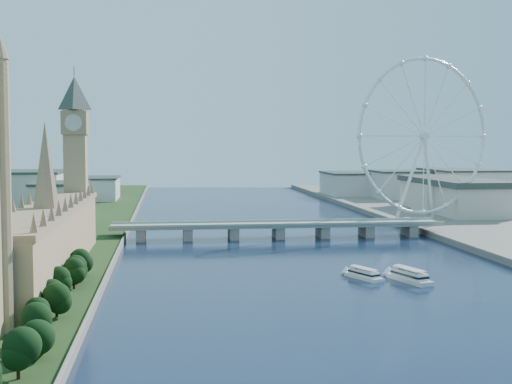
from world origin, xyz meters
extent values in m
cube|color=tan|center=(-128.00, 170.00, 17.00)|extent=(24.00, 200.00, 28.00)
cone|color=#937A59|center=(-128.00, 170.00, 53.00)|extent=(12.00, 12.00, 40.00)
cube|color=tan|center=(-128.00, 278.00, 43.00)|extent=(13.00, 13.00, 80.00)
cube|color=#937A59|center=(-128.00, 278.00, 75.00)|extent=(15.00, 15.00, 14.00)
pyramid|color=#2D3833|center=(-128.00, 278.00, 103.00)|extent=(20.02, 20.02, 20.00)
cube|color=gray|center=(0.00, 300.00, 8.50)|extent=(220.00, 22.00, 2.00)
cube|color=gray|center=(-90.00, 300.00, 3.75)|extent=(6.00, 20.00, 7.50)
cube|color=gray|center=(-60.00, 300.00, 3.75)|extent=(6.00, 20.00, 7.50)
cube|color=gray|center=(-30.00, 300.00, 3.75)|extent=(6.00, 20.00, 7.50)
cube|color=gray|center=(0.00, 300.00, 3.75)|extent=(6.00, 20.00, 7.50)
cube|color=gray|center=(30.00, 300.00, 3.75)|extent=(6.00, 20.00, 7.50)
cube|color=gray|center=(60.00, 300.00, 3.75)|extent=(6.00, 20.00, 7.50)
cube|color=gray|center=(90.00, 300.00, 3.75)|extent=(6.00, 20.00, 7.50)
torus|color=silver|center=(120.00, 355.00, 68.00)|extent=(113.60, 39.12, 118.60)
cylinder|color=silver|center=(120.00, 355.00, 68.00)|extent=(7.25, 6.61, 6.00)
cube|color=gray|center=(117.00, 365.00, 4.00)|extent=(14.00, 10.00, 2.00)
cube|color=beige|center=(-160.00, 430.00, 16.00)|extent=(40.00, 60.00, 26.00)
cube|color=beige|center=(-200.00, 520.00, 19.00)|extent=(60.00, 80.00, 32.00)
cube|color=beige|center=(-150.00, 600.00, 14.00)|extent=(50.00, 70.00, 22.00)
cube|color=beige|center=(180.00, 580.00, 17.00)|extent=(60.00, 60.00, 28.00)
cube|color=beige|center=(240.00, 560.00, 18.00)|extent=(70.00, 90.00, 30.00)
cube|color=beige|center=(140.00, 640.00, 15.00)|extent=(60.00, 80.00, 24.00)
camera|label=1|loc=(-72.85, -164.07, 63.35)|focal=50.00mm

